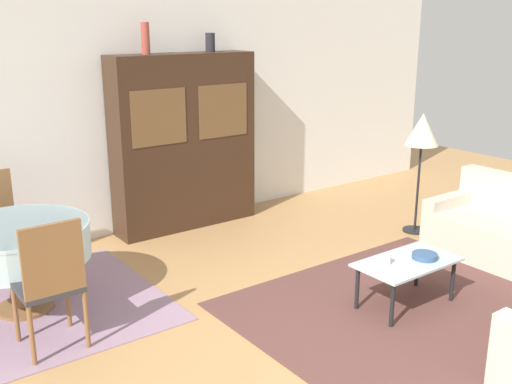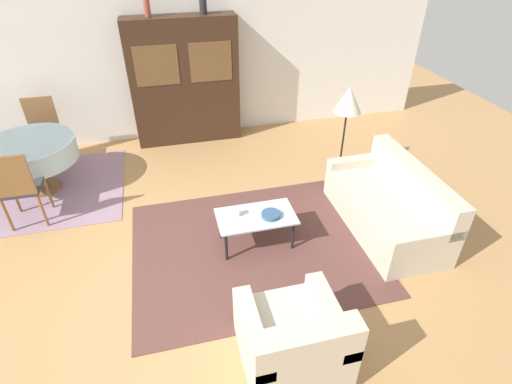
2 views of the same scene
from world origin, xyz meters
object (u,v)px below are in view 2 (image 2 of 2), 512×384
at_px(couch, 389,207).
at_px(display_cabinet, 185,82).
at_px(coffee_table, 256,219).
at_px(cup, 238,212).
at_px(dining_table, 31,151).
at_px(vase_tall, 147,4).
at_px(dining_chair_near, 18,185).
at_px(bowl, 271,215).
at_px(dining_chair_far, 43,128).
at_px(armchair, 293,341).
at_px(floor_lamp, 348,103).
at_px(vase_short, 203,6).

bearing_deg(couch, display_cabinet, 34.90).
xyz_separation_m(coffee_table, cup, (-0.20, 0.06, 0.09)).
height_order(dining_table, vase_tall, vase_tall).
xyz_separation_m(dining_chair_near, bowl, (2.86, -1.12, -0.15)).
bearing_deg(dining_chair_near, dining_chair_far, 90.00).
height_order(armchair, floor_lamp, floor_lamp).
bearing_deg(cup, dining_chair_far, 133.37).
bearing_deg(display_cabinet, coffee_table, -81.34).
height_order(dining_chair_far, bowl, dining_chair_far).
height_order(couch, vase_tall, vase_tall).
xyz_separation_m(couch, cup, (-1.88, 0.13, 0.17)).
relative_size(coffee_table, dining_table, 0.77).
xyz_separation_m(dining_table, cup, (2.49, -1.82, -0.15)).
bearing_deg(display_cabinet, vase_tall, 179.88).
bearing_deg(coffee_table, armchair, -92.63).
xyz_separation_m(display_cabinet, vase_short, (0.38, 0.00, 1.13)).
relative_size(display_cabinet, dining_table, 1.73).
bearing_deg(floor_lamp, vase_tall, 144.14).
distance_m(coffee_table, vase_short, 3.48).
bearing_deg(coffee_table, floor_lamp, 36.77).
distance_m(dining_chair_near, cup, 2.69).
relative_size(couch, vase_short, 8.23).
distance_m(couch, dining_table, 4.80).
relative_size(dining_table, floor_lamp, 0.85).
bearing_deg(cup, bowl, -17.14).
height_order(dining_chair_far, vase_tall, vase_tall).
height_order(display_cabinet, cup, display_cabinet).
bearing_deg(cup, vase_tall, 103.29).
distance_m(dining_chair_far, floor_lamp, 4.58).
distance_m(dining_chair_near, vase_short, 3.61).
xyz_separation_m(coffee_table, dining_table, (-2.69, 1.89, 0.24)).
bearing_deg(vase_short, bowl, -85.58).
height_order(floor_lamp, bowl, floor_lamp).
height_order(armchair, dining_chair_far, dining_chair_far).
bearing_deg(armchair, dining_chair_near, 134.55).
bearing_deg(armchair, cup, 94.37).
bearing_deg(display_cabinet, vase_short, 0.14).
relative_size(bowl, vase_short, 1.02).
xyz_separation_m(couch, dining_chair_near, (-4.37, 1.14, 0.29)).
xyz_separation_m(couch, vase_tall, (-2.57, 3.06, 1.91)).
bearing_deg(dining_table, coffee_table, -34.98).
bearing_deg(armchair, display_cabinet, 94.76).
bearing_deg(armchair, floor_lamp, 59.10).
height_order(cup, bowl, cup).
bearing_deg(floor_lamp, vase_short, 132.83).
bearing_deg(dining_chair_far, floor_lamp, 160.59).
xyz_separation_m(dining_chair_far, vase_short, (2.62, 0.28, 1.56)).
bearing_deg(bowl, vase_tall, 109.14).
relative_size(couch, dining_chair_near, 1.72).
bearing_deg(coffee_table, dining_table, 145.02).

